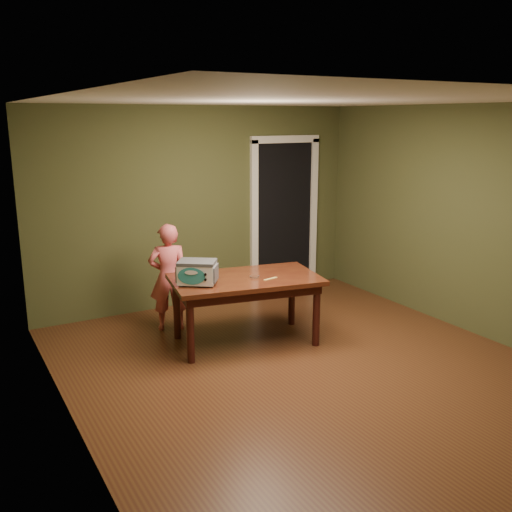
% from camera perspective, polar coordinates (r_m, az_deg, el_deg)
% --- Properties ---
extents(floor, '(5.00, 5.00, 0.00)m').
position_cam_1_polar(floor, '(5.84, 5.04, -11.14)').
color(floor, '#523017').
rests_on(floor, ground).
extents(room_shell, '(4.52, 5.02, 2.61)m').
position_cam_1_polar(room_shell, '(5.35, 5.42, 5.69)').
color(room_shell, '#424725').
rests_on(room_shell, ground).
extents(doorway, '(1.10, 0.66, 2.25)m').
position_cam_1_polar(doorway, '(8.45, 1.73, 4.24)').
color(doorway, black).
rests_on(doorway, ground).
extents(dining_table, '(1.74, 1.18, 0.75)m').
position_cam_1_polar(dining_table, '(6.25, -1.08, -3.01)').
color(dining_table, '#3C170D').
rests_on(dining_table, floor).
extents(toy_oven, '(0.47, 0.45, 0.25)m').
position_cam_1_polar(toy_oven, '(5.96, -5.91, -1.55)').
color(toy_oven, '#4C4F54').
rests_on(toy_oven, dining_table).
extents(baking_pan, '(0.10, 0.10, 0.02)m').
position_cam_1_polar(baking_pan, '(6.20, -0.17, -2.07)').
color(baking_pan, silver).
rests_on(baking_pan, dining_table).
extents(spatula, '(0.18, 0.06, 0.01)m').
position_cam_1_polar(spatula, '(6.15, 1.45, -2.29)').
color(spatula, '#E4C963').
rests_on(spatula, dining_table).
extents(child, '(0.53, 0.42, 1.27)m').
position_cam_1_polar(child, '(6.72, -8.73, -2.10)').
color(child, '#E45E61').
rests_on(child, floor).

